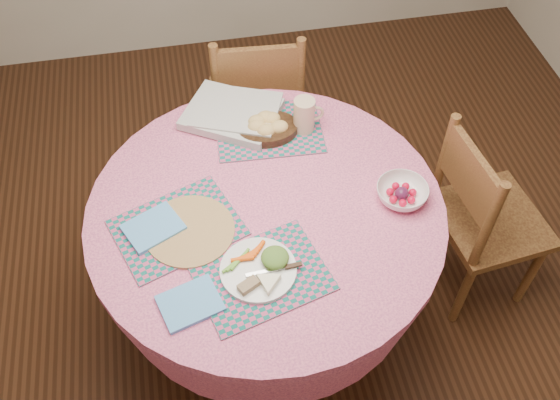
{
  "coord_description": "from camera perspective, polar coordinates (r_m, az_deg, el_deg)",
  "views": [
    {
      "loc": [
        -0.21,
        -1.32,
        2.42
      ],
      "look_at": [
        0.05,
        0.0,
        0.78
      ],
      "focal_mm": 40.0,
      "sensor_mm": 36.0,
      "label": 1
    }
  ],
  "objects": [
    {
      "name": "napkin_near",
      "position": [
        1.94,
        -8.22,
        -9.34
      ],
      "size": [
        0.21,
        0.18,
        0.01
      ],
      "primitive_type": "cube",
      "rotation": [
        0.0,
        0.0,
        0.28
      ],
      "color": "#589EE3",
      "rests_on": "dining_table"
    },
    {
      "name": "placemat_back",
      "position": [
        2.39,
        -1.01,
        6.45
      ],
      "size": [
        0.42,
        0.32,
        0.01
      ],
      "primitive_type": "cube",
      "rotation": [
        0.0,
        0.0,
        -0.06
      ],
      "color": "#11635C",
      "rests_on": "dining_table"
    },
    {
      "name": "placemat_left",
      "position": [
        2.11,
        -9.36,
        -2.51
      ],
      "size": [
        0.48,
        0.42,
        0.01
      ],
      "primitive_type": "cube",
      "rotation": [
        0.0,
        0.0,
        0.35
      ],
      "color": "#11635C",
      "rests_on": "dining_table"
    },
    {
      "name": "placemat_front",
      "position": [
        1.97,
        -1.69,
        -6.96
      ],
      "size": [
        0.46,
        0.39,
        0.01
      ],
      "primitive_type": "cube",
      "rotation": [
        0.0,
        0.0,
        0.26
      ],
      "color": "#11635C",
      "rests_on": "dining_table"
    },
    {
      "name": "newspaper_stack",
      "position": [
        2.43,
        -4.38,
        7.92
      ],
      "size": [
        0.43,
        0.41,
        0.04
      ],
      "rotation": [
        0.0,
        0.0,
        -0.54
      ],
      "color": "silver",
      "rests_on": "dining_table"
    },
    {
      "name": "wicker_trivet",
      "position": [
        2.09,
        -8.25,
        -2.82
      ],
      "size": [
        0.3,
        0.3,
        0.01
      ],
      "primitive_type": "cylinder",
      "color": "brown",
      "rests_on": "dining_table"
    },
    {
      "name": "bread_bowl",
      "position": [
        2.36,
        -1.2,
        6.78
      ],
      "size": [
        0.23,
        0.23,
        0.08
      ],
      "color": "black",
      "rests_on": "placemat_back"
    },
    {
      "name": "napkin_far",
      "position": [
        2.11,
        -11.51,
        -2.48
      ],
      "size": [
        0.22,
        0.2,
        0.01
      ],
      "primitive_type": "cube",
      "rotation": [
        0.0,
        0.0,
        0.45
      ],
      "color": "#589EE3",
      "rests_on": "placemat_left"
    },
    {
      "name": "fruit_bowl",
      "position": [
        2.18,
        11.08,
        0.61
      ],
      "size": [
        0.24,
        0.24,
        0.06
      ],
      "rotation": [
        0.0,
        0.0,
        -0.43
      ],
      "color": "white",
      "rests_on": "dining_table"
    },
    {
      "name": "ground",
      "position": [
        2.76,
        -1.03,
        -10.48
      ],
      "size": [
        4.0,
        4.0,
        0.0
      ],
      "primitive_type": "plane",
      "color": "#331C0F",
      "rests_on": "ground"
    },
    {
      "name": "chair_right",
      "position": [
        2.6,
        17.97,
        -1.48
      ],
      "size": [
        0.44,
        0.46,
        0.89
      ],
      "rotation": [
        0.0,
        0.0,
        1.69
      ],
      "color": "brown",
      "rests_on": "ground"
    },
    {
      "name": "dining_table",
      "position": [
        2.29,
        -1.23,
        -3.75
      ],
      "size": [
        1.24,
        1.24,
        0.75
      ],
      "color": "pink",
      "rests_on": "ground"
    },
    {
      "name": "latte_mug",
      "position": [
        2.35,
        2.28,
        7.78
      ],
      "size": [
        0.12,
        0.08,
        0.14
      ],
      "color": "#D4B491",
      "rests_on": "placemat_back"
    },
    {
      "name": "dinner_plate",
      "position": [
        1.96,
        -1.74,
        -6.36
      ],
      "size": [
        0.24,
        0.25,
        0.05
      ],
      "rotation": [
        0.0,
        0.0,
        0.49
      ],
      "color": "white",
      "rests_on": "placemat_front"
    },
    {
      "name": "chair_back",
      "position": [
        2.9,
        -2.08,
        8.71
      ],
      "size": [
        0.46,
        0.44,
        0.92
      ],
      "rotation": [
        0.0,
        0.0,
        3.06
      ],
      "color": "brown",
      "rests_on": "ground"
    }
  ]
}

